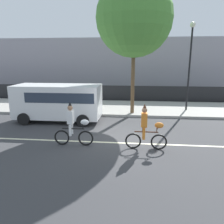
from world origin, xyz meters
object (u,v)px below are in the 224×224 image
Objects in this scene: parade_cyclist_orange at (147,130)px; parked_van_white at (59,100)px; street_lamp_post at (190,54)px; parade_cyclist_zebra at (74,127)px.

parked_van_white is (-4.94, 3.77, 0.44)m from parade_cyclist_orange.
parade_cyclist_orange is 0.33× the size of street_lamp_post.
parade_cyclist_orange is 0.38× the size of parked_van_white.
parade_cyclist_zebra is 4.12m from parked_van_white.
parade_cyclist_orange is at bearing -2.30° from parade_cyclist_zebra.
parade_cyclist_zebra and parade_cyclist_orange have the same top height.
parade_cyclist_orange is at bearing -37.35° from parked_van_white.
parade_cyclist_zebra is 9.80m from street_lamp_post.
street_lamp_post is at bearing 21.72° from parked_van_white.
parade_cyclist_orange is (3.08, -0.12, 0.00)m from parade_cyclist_zebra.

